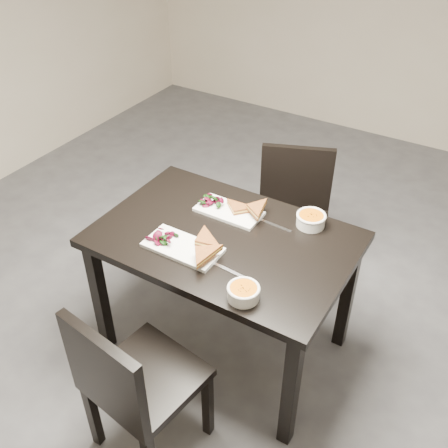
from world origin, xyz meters
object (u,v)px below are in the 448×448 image
chair_far (293,211)px  plate_far (229,211)px  chair_near (131,382)px  table (224,252)px  soup_bowl_near (243,292)px  soup_bowl_far (311,219)px  plate_near (183,247)px

chair_far → plate_far: bearing=-125.0°
chair_near → chair_far: size_ratio=1.00×
table → plate_far: (-0.08, 0.17, 0.11)m
table → chair_near: bearing=-89.8°
soup_bowl_near → plate_far: bearing=126.4°
chair_far → soup_bowl_far: chair_far is taller
soup_bowl_near → chair_near: bearing=-123.8°
soup_bowl_far → chair_near: bearing=-107.0°
plate_near → soup_bowl_far: soup_bowl_far is taller
plate_near → soup_bowl_far: (0.42, 0.47, 0.03)m
table → soup_bowl_far: (0.31, 0.29, 0.14)m
chair_near → plate_near: 0.62m
chair_far → soup_bowl_far: bearing=-79.5°
soup_bowl_far → soup_bowl_near: bearing=-93.0°
chair_near → chair_far: 1.43m
table → soup_bowl_far: 0.45m
table → plate_near: size_ratio=3.37×
plate_near → soup_bowl_near: soup_bowl_near is taller
plate_far → soup_bowl_far: size_ratio=2.29×
soup_bowl_near → plate_far: 0.60m
plate_near → soup_bowl_near: (0.39, -0.13, 0.03)m
chair_near → table: bearing=98.0°
chair_near → soup_bowl_far: chair_near is taller
plate_near → table: bearing=58.4°
chair_near → soup_bowl_far: (0.31, 1.01, 0.30)m
table → chair_near: (0.00, -0.73, -0.17)m
plate_far → soup_bowl_far: bearing=16.5°
plate_near → soup_bowl_far: size_ratio=2.47×
plate_far → plate_near: bearing=-95.4°
plate_far → table: bearing=-66.1°
chair_near → plate_far: size_ratio=2.58×
table → plate_far: plate_far is taller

